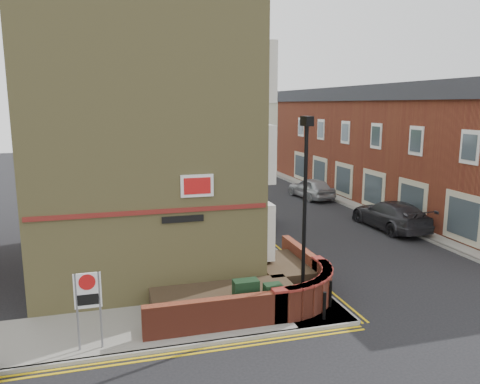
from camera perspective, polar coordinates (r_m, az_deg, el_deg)
name	(u,v)px	position (r m, az deg, el deg)	size (l,w,h in m)	color
ground	(268,337)	(14.50, 3.41, -17.23)	(120.00, 120.00, 0.00)	black
pavement_corner	(144,327)	(15.18, -11.66, -15.84)	(13.00, 3.00, 0.12)	gray
pavement_main	(215,212)	(29.55, -3.06, -2.48)	(2.00, 32.00, 0.12)	gray
pavement_far	(395,212)	(31.18, 18.38, -2.32)	(4.00, 40.00, 0.12)	gray
kerb_side	(148,352)	(13.85, -11.18, -18.57)	(13.00, 0.15, 0.12)	gray
kerb_main_near	(230,211)	(29.78, -1.18, -2.37)	(0.15, 32.00, 0.12)	gray
kerb_main_far	(367,214)	(30.12, 15.22, -2.60)	(0.15, 40.00, 0.12)	gray
yellow_lines_side	(149,358)	(13.66, -11.08, -19.27)	(13.00, 0.28, 0.01)	gold
yellow_lines_main	(234,212)	(29.85, -0.72, -2.44)	(0.28, 32.00, 0.01)	gold
corner_building	(142,118)	(20.15, -11.82, 8.88)	(8.95, 10.40, 13.60)	#998C51
garden_wall	(244,303)	(16.64, 0.53, -13.37)	(6.80, 6.00, 1.20)	maroon
lamppost	(304,215)	(14.92, 7.87, -2.74)	(0.25, 0.50, 6.30)	black
utility_cabinet_large	(246,298)	(15.22, 0.71, -12.79)	(0.80, 0.45, 1.20)	black
utility_cabinet_small	(273,300)	(15.21, 4.01, -13.05)	(0.55, 0.40, 1.10)	black
bollard_near	(324,306)	(15.28, 10.24, -13.48)	(0.11, 0.11, 0.90)	black
bollard_far	(330,294)	(16.19, 10.94, -12.09)	(0.11, 0.11, 0.90)	black
zone_sign	(88,297)	(13.61, -18.04, -12.04)	(0.72, 0.07, 2.20)	slate
far_terrace	(384,143)	(34.72, 17.15, 5.68)	(5.40, 30.40, 8.00)	maroon
far_terrace_cream	(280,129)	(53.55, 4.88, 7.72)	(5.40, 12.40, 8.00)	beige
tree_near	(222,141)	(26.95, -2.24, 6.25)	(3.64, 3.65, 6.70)	#382B1E
tree_mid	(196,126)	(34.74, -5.35, 8.02)	(4.03, 4.03, 7.42)	#382B1E
tree_far	(180,125)	(42.64, -7.31, 8.08)	(3.81, 3.81, 7.00)	#382B1E
traffic_light_assembly	(195,155)	(37.89, -5.51, 4.57)	(0.20, 0.16, 4.20)	black
silver_car_near	(260,217)	(25.97, 2.50, -3.04)	(1.33, 3.80, 1.25)	#A4A5AC
red_car_main	(223,189)	(33.90, -2.03, 0.31)	(2.27, 4.93, 1.37)	maroon
grey_car_far	(390,215)	(27.05, 17.87, -2.66)	(2.19, 5.39, 1.56)	#28272C
silver_car_far	(311,188)	(34.44, 8.66, 0.48)	(1.79, 4.45, 1.52)	#9C9FA3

